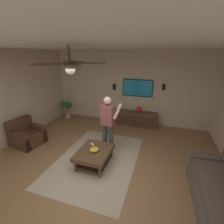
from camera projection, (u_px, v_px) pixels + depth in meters
name	position (u px, v px, depth m)	size (l,w,h in m)	color
ground_plane	(94.00, 175.00, 3.89)	(8.31, 8.31, 0.00)	olive
wall_back_tv	(129.00, 88.00, 6.54)	(0.10, 6.42, 2.88)	#C6B299
ceiling_slab	(88.00, 42.00, 2.90)	(7.12, 6.42, 0.10)	white
area_rug	(98.00, 159.00, 4.46)	(2.99, 2.06, 0.01)	tan
couch	(224.00, 196.00, 2.91)	(1.94, 0.95, 0.87)	#564C47
armchair	(27.00, 136.00, 5.15)	(0.91, 0.92, 0.82)	#472D1E
coffee_table	(94.00, 154.00, 4.19)	(1.00, 0.80, 0.40)	#513823
media_console	(135.00, 118.00, 6.53)	(0.45, 1.70, 0.55)	#513823
tv	(138.00, 88.00, 6.34)	(0.05, 1.18, 0.66)	black
person_standing	(108.00, 121.00, 4.61)	(0.59, 0.60, 1.64)	#3F3F3F
potted_plant_tall	(67.00, 106.00, 7.18)	(0.41, 0.43, 0.79)	#B7B2A8
bowl	(94.00, 150.00, 4.10)	(0.23, 0.23, 0.10)	gold
remote_white	(92.00, 144.00, 4.40)	(0.15, 0.04, 0.02)	white
vase_round	(139.00, 110.00, 6.38)	(0.22, 0.22, 0.22)	red
wall_speaker_left	(164.00, 87.00, 6.03)	(0.06, 0.12, 0.22)	black
wall_speaker_right	(114.00, 87.00, 6.65)	(0.06, 0.12, 0.22)	black
ceiling_fan	(69.00, 65.00, 2.63)	(1.15, 1.13, 0.46)	#4C3828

